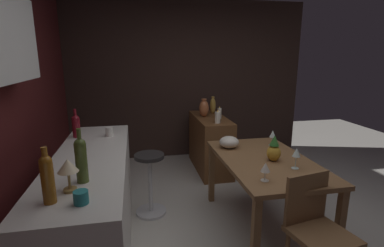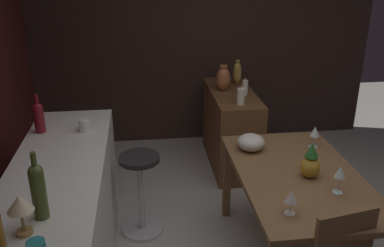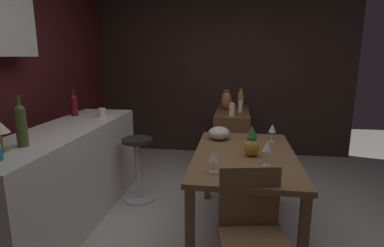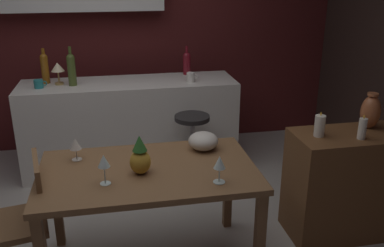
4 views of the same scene
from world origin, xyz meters
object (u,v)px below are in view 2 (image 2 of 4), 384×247
Objects in this scene: dining_table at (298,185)px; pineapple_centerpiece at (311,163)px; sideboard_cabinet at (231,128)px; wine_bottle_olive at (38,189)px; pillar_candle_tall at (245,88)px; wine_glass_right at (315,132)px; wine_bottle_ruby at (39,116)px; wine_glass_left at (340,173)px; pillar_candle_short at (241,96)px; wine_glass_center at (291,197)px; fruit_bowl at (251,142)px; counter_lamp at (20,206)px; bar_stool at (141,192)px; vase_copper at (223,78)px; vase_brass at (237,73)px; cup_white at (84,125)px.

pineapple_centerpiece is at bearing -134.44° from dining_table.
sideboard_cabinet is 2.70m from wine_bottle_olive.
pillar_candle_tall is (1.50, 0.02, 0.24)m from dining_table.
wine_bottle_ruby is at bearing 84.97° from wine_glass_right.
wine_glass_left is 1.10× the size of wine_glass_right.
wine_bottle_ruby is 2.02m from pillar_candle_tall.
pineapple_centerpiece is 1.30m from pillar_candle_short.
wine_glass_center is (-0.45, 0.23, 0.20)m from dining_table.
pineapple_centerpiece reaches higher than wine_glass_center.
sideboard_cabinet is at bearing 4.42° from dining_table.
fruit_bowl is 0.99× the size of counter_lamp.
wine_bottle_olive is at bearing 140.82° from pillar_candle_short.
sideboard_cabinet reaches higher than bar_stool.
fruit_bowl is 0.83m from pillar_candle_short.
vase_copper is (0.44, 0.08, 0.05)m from pillar_candle_short.
vase_brass is at bearing -9.57° from pillar_candle_short.
vase_brass is at bearing -32.73° from wine_bottle_olive.
vase_brass is (2.57, -1.62, -0.11)m from counter_lamp.
vase_brass is (0.21, -0.19, -0.00)m from vase_copper.
pineapple_centerpiece is at bearing -69.41° from counter_lamp.
pillar_candle_tall is (1.10, 0.29, 0.03)m from wine_glass_right.
vase_brass is at bearing -54.23° from wine_bottle_ruby.
sideboard_cabinet is at bearing -33.89° from wine_bottle_olive.
wine_glass_left is (-0.77, -1.25, 0.51)m from bar_stool.
bar_stool is 1.36m from wine_bottle_olive.
wine_bottle_olive is at bearing 117.36° from wine_glass_right.
wine_bottle_olive is 2.62m from vase_copper.
vase_copper reaches higher than cup_white.
sideboard_cabinet is 1.97m from wine_glass_left.
wine_bottle_olive is 2.04× the size of pillar_candle_short.
wine_glass_center is at bearing 176.66° from pillar_candle_short.
pineapple_centerpiece is 0.94× the size of vase_brass.
bar_stool is (-1.12, 0.97, -0.04)m from sideboard_cabinet.
pillar_candle_tall is 0.29m from pillar_candle_short.
fruit_bowl is 0.71× the size of wine_bottle_ruby.
vase_brass is (1.88, 0.02, 0.29)m from dining_table.
pineapple_centerpiece is (-0.45, 0.21, -0.02)m from wine_glass_right.
pillar_candle_tall is at bearing -21.54° from pillar_candle_short.
pillar_candle_short reaches higher than cup_white.
wine_glass_center is at bearing -123.13° from wine_bottle_ruby.
bar_stool is 0.70m from cup_white.
sideboard_cabinet is 1.74m from pineapple_centerpiece.
wine_glass_left is 0.68m from wine_glass_right.
wine_glass_left is at bearing -175.39° from vase_brass.
dining_table reaches higher than bar_stool.
pineapple_centerpiece is at bearing -72.86° from wine_bottle_olive.
fruit_bowl is at bearing -96.16° from wine_bottle_ruby.
cup_white is 1.70m from vase_copper.
fruit_bowl is 1.27m from vase_copper.
wine_bottle_olive is at bearing 125.68° from fruit_bowl.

